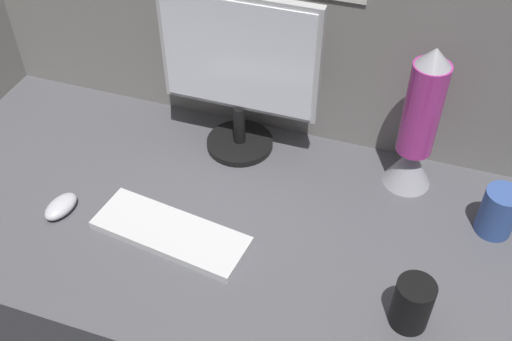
{
  "coord_description": "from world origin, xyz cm",
  "views": [
    {
      "loc": [
        34.0,
        -92.65,
        108.09
      ],
      "look_at": [
        -3.99,
        0.0,
        14.0
      ],
      "focal_mm": 42.38,
      "sensor_mm": 36.0,
      "label": 1
    }
  ],
  "objects_px": {
    "lava_lamp": "(417,131)",
    "mug_ceramic_blue": "(500,212)",
    "mug_black_travel": "(412,304)",
    "mouse": "(61,206)",
    "keyboard": "(171,233)",
    "monitor": "(239,69)"
  },
  "relations": [
    {
      "from": "lava_lamp",
      "to": "mug_ceramic_blue",
      "type": "bearing_deg",
      "value": -24.78
    },
    {
      "from": "mug_black_travel",
      "to": "lava_lamp",
      "type": "distance_m",
      "value": 0.43
    },
    {
      "from": "mouse",
      "to": "mug_black_travel",
      "type": "distance_m",
      "value": 0.85
    },
    {
      "from": "mug_ceramic_blue",
      "to": "mouse",
      "type": "bearing_deg",
      "value": -164.72
    },
    {
      "from": "keyboard",
      "to": "mug_ceramic_blue",
      "type": "relative_size",
      "value": 2.97
    },
    {
      "from": "mug_ceramic_blue",
      "to": "mug_black_travel",
      "type": "height_order",
      "value": "mug_ceramic_blue"
    },
    {
      "from": "monitor",
      "to": "mug_ceramic_blue",
      "type": "bearing_deg",
      "value": -8.7
    },
    {
      "from": "mug_black_travel",
      "to": "lava_lamp",
      "type": "height_order",
      "value": "lava_lamp"
    },
    {
      "from": "mouse",
      "to": "lava_lamp",
      "type": "bearing_deg",
      "value": 35.27
    },
    {
      "from": "mug_ceramic_blue",
      "to": "lava_lamp",
      "type": "distance_m",
      "value": 0.26
    },
    {
      "from": "mouse",
      "to": "mug_black_travel",
      "type": "bearing_deg",
      "value": 6.8
    },
    {
      "from": "keyboard",
      "to": "mug_ceramic_blue",
      "type": "height_order",
      "value": "mug_ceramic_blue"
    },
    {
      "from": "keyboard",
      "to": "lava_lamp",
      "type": "bearing_deg",
      "value": 43.52
    },
    {
      "from": "monitor",
      "to": "lava_lamp",
      "type": "xyz_separation_m",
      "value": [
        0.45,
        -0.0,
        -0.08
      ]
    },
    {
      "from": "keyboard",
      "to": "mug_ceramic_blue",
      "type": "bearing_deg",
      "value": 27.43
    },
    {
      "from": "keyboard",
      "to": "mug_black_travel",
      "type": "bearing_deg",
      "value": 1.85
    },
    {
      "from": "keyboard",
      "to": "mug_ceramic_blue",
      "type": "distance_m",
      "value": 0.76
    },
    {
      "from": "mug_ceramic_blue",
      "to": "mug_black_travel",
      "type": "bearing_deg",
      "value": -116.34
    },
    {
      "from": "monitor",
      "to": "keyboard",
      "type": "xyz_separation_m",
      "value": [
        -0.04,
        -0.36,
        -0.23
      ]
    },
    {
      "from": "mug_black_travel",
      "to": "mouse",
      "type": "bearing_deg",
      "value": 177.16
    },
    {
      "from": "keyboard",
      "to": "lava_lamp",
      "type": "xyz_separation_m",
      "value": [
        0.5,
        0.36,
        0.16
      ]
    },
    {
      "from": "lava_lamp",
      "to": "monitor",
      "type": "bearing_deg",
      "value": 179.82
    }
  ]
}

